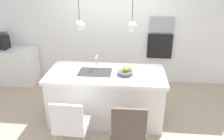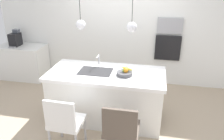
{
  "view_description": "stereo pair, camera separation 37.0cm",
  "coord_description": "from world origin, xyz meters",
  "px_view_note": "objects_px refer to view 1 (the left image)",
  "views": [
    {
      "loc": [
        0.41,
        -3.4,
        2.4
      ],
      "look_at": [
        0.1,
        0.0,
        0.94
      ],
      "focal_mm": 35.59,
      "sensor_mm": 36.0,
      "label": 1
    },
    {
      "loc": [
        0.78,
        -3.34,
        2.4
      ],
      "look_at": [
        0.1,
        0.0,
        0.94
      ],
      "focal_mm": 35.59,
      "sensor_mm": 36.0,
      "label": 2
    }
  ],
  "objects_px": {
    "coffee_machine": "(3,42)",
    "chair_near": "(71,124)",
    "oven": "(160,46)",
    "chair_middle": "(129,128)",
    "fruit_bowl": "(126,72)",
    "microwave": "(162,24)"
  },
  "relations": [
    {
      "from": "fruit_bowl",
      "to": "coffee_machine",
      "type": "relative_size",
      "value": 0.7
    },
    {
      "from": "fruit_bowl",
      "to": "oven",
      "type": "relative_size",
      "value": 0.47
    },
    {
      "from": "coffee_machine",
      "to": "chair_near",
      "type": "height_order",
      "value": "coffee_machine"
    },
    {
      "from": "microwave",
      "to": "oven",
      "type": "bearing_deg",
      "value": 0.0
    },
    {
      "from": "oven",
      "to": "chair_middle",
      "type": "bearing_deg",
      "value": -104.29
    },
    {
      "from": "microwave",
      "to": "chair_middle",
      "type": "bearing_deg",
      "value": -104.29
    },
    {
      "from": "chair_middle",
      "to": "coffee_machine",
      "type": "bearing_deg",
      "value": 142.97
    },
    {
      "from": "fruit_bowl",
      "to": "chair_middle",
      "type": "relative_size",
      "value": 0.3
    },
    {
      "from": "chair_near",
      "to": "chair_middle",
      "type": "xyz_separation_m",
      "value": [
        0.8,
        -0.0,
        -0.01
      ]
    },
    {
      "from": "chair_near",
      "to": "oven",
      "type": "bearing_deg",
      "value": 60.13
    },
    {
      "from": "fruit_bowl",
      "to": "coffee_machine",
      "type": "height_order",
      "value": "coffee_machine"
    },
    {
      "from": "fruit_bowl",
      "to": "chair_near",
      "type": "distance_m",
      "value": 1.22
    },
    {
      "from": "coffee_machine",
      "to": "oven",
      "type": "bearing_deg",
      "value": 4.74
    },
    {
      "from": "coffee_machine",
      "to": "oven",
      "type": "height_order",
      "value": "coffee_machine"
    },
    {
      "from": "oven",
      "to": "fruit_bowl",
      "type": "bearing_deg",
      "value": -114.02
    },
    {
      "from": "fruit_bowl",
      "to": "coffee_machine",
      "type": "xyz_separation_m",
      "value": [
        -2.86,
        1.34,
        0.05
      ]
    },
    {
      "from": "chair_near",
      "to": "fruit_bowl",
      "type": "bearing_deg",
      "value": 50.92
    },
    {
      "from": "oven",
      "to": "chair_middle",
      "type": "xyz_separation_m",
      "value": [
        -0.64,
        -2.52,
        -0.4
      ]
    },
    {
      "from": "coffee_machine",
      "to": "chair_middle",
      "type": "height_order",
      "value": "coffee_machine"
    },
    {
      "from": "coffee_machine",
      "to": "microwave",
      "type": "distance_m",
      "value": 3.62
    },
    {
      "from": "fruit_bowl",
      "to": "microwave",
      "type": "distance_m",
      "value": 1.85
    },
    {
      "from": "coffee_machine",
      "to": "chair_middle",
      "type": "bearing_deg",
      "value": -37.03
    }
  ]
}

